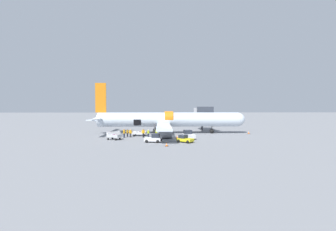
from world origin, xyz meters
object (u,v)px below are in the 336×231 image
baggage_cart_queued (114,134)px  ground_crew_helper (156,132)px  ground_crew_supervisor (143,133)px  baggage_tug_rear (154,139)px  ground_crew_loader_b (127,133)px  ground_crew_marshal (130,133)px  baggage_cart_loading (140,134)px  ground_crew_driver (148,133)px  baggage_tug_lead (185,139)px  ground_crew_loader_a (124,133)px  baggage_cart_empty (115,137)px  airplane (167,120)px  baggage_tug_mid (188,135)px

baggage_cart_queued → ground_crew_helper: (9.31, -0.53, 0.40)m
ground_crew_supervisor → baggage_tug_rear: bearing=-70.6°
ground_crew_loader_b → ground_crew_marshal: bearing=-55.0°
ground_crew_marshal → baggage_cart_loading: bearing=53.7°
ground_crew_helper → ground_crew_marshal: size_ratio=1.01×
baggage_cart_queued → ground_crew_driver: ground_crew_driver is taller
baggage_cart_queued → ground_crew_loader_b: ground_crew_loader_b is taller
baggage_tug_lead → ground_crew_loader_a: ground_crew_loader_a is taller
baggage_tug_rear → baggage_cart_loading: bearing=109.9°
baggage_cart_empty → baggage_cart_loading: bearing=53.8°
ground_crew_driver → baggage_tug_rear: bearing=-79.8°
airplane → baggage_cart_queued: airplane is taller
baggage_cart_loading → ground_crew_loader_b: 2.82m
baggage_cart_empty → ground_crew_loader_b: size_ratio=2.17×
baggage_tug_lead → ground_crew_loader_b: (-11.57, 8.40, 0.25)m
airplane → ground_crew_helper: (-2.34, -6.15, -2.31)m
airplane → baggage_tug_rear: size_ratio=11.52×
ground_crew_loader_a → ground_crew_supervisor: ground_crew_loader_a is taller
airplane → baggage_cart_empty: (-10.43, -10.49, -2.70)m
baggage_cart_queued → ground_crew_loader_a: ground_crew_loader_a is taller
airplane → ground_crew_driver: 7.94m
ground_crew_loader_b → ground_crew_driver: ground_crew_loader_b is taller
ground_crew_helper → baggage_tug_lead: bearing=-56.8°
ground_crew_driver → baggage_cart_loading: bearing=138.7°
airplane → baggage_tug_mid: size_ratio=10.47×
baggage_cart_queued → ground_crew_driver: (7.58, -0.77, 0.30)m
airplane → baggage_cart_queued: size_ratio=10.50×
baggage_cart_queued → baggage_cart_empty: size_ratio=1.03×
airplane → ground_crew_marshal: 10.72m
baggage_tug_rear → ground_crew_loader_a: bearing=134.1°
baggage_tug_rear → ground_crew_marshal: size_ratio=1.86×
baggage_tug_mid → baggage_tug_rear: 8.08m
baggage_cart_queued → ground_crew_helper: size_ratio=2.02×
baggage_tug_lead → ground_crew_helper: size_ratio=1.79×
baggage_tug_lead → baggage_cart_empty: 13.88m
airplane → ground_crew_marshal: airplane is taller
ground_crew_loader_b → baggage_tug_lead: bearing=-36.0°
ground_crew_supervisor → ground_crew_marshal: ground_crew_supervisor is taller
baggage_cart_loading → ground_crew_marshal: size_ratio=2.30×
airplane → ground_crew_loader_b: airplane is taller
baggage_tug_lead → ground_crew_driver: ground_crew_driver is taller
baggage_tug_mid → baggage_tug_rear: size_ratio=1.10×
ground_crew_supervisor → baggage_cart_loading: bearing=111.0°
baggage_tug_mid → ground_crew_helper: size_ratio=2.03×
ground_crew_driver → baggage_tug_mid: bearing=-22.3°
ground_crew_loader_b → baggage_cart_queued: bearing=176.4°
baggage_tug_lead → ground_crew_helper: ground_crew_helper is taller
baggage_tug_mid → ground_crew_loader_a: (-13.24, 2.32, 0.22)m
baggage_tug_rear → baggage_cart_empty: (-7.74, 3.54, -0.14)m
baggage_tug_rear → baggage_cart_loading: baggage_tug_rear is taller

